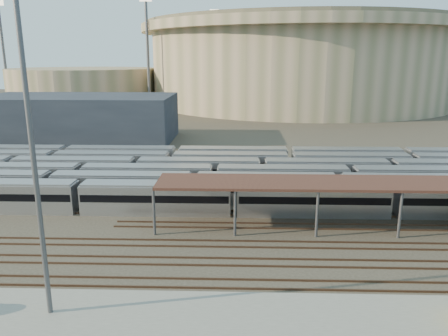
% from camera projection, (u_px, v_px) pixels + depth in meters
% --- Properties ---
extents(ground, '(420.00, 420.00, 0.00)m').
position_uv_depth(ground, '(229.00, 240.00, 45.19)').
color(ground, '#383026').
rests_on(ground, ground).
extents(apron, '(50.00, 9.00, 0.20)m').
position_uv_depth(apron, '(154.00, 325.00, 30.80)').
color(apron, gray).
rests_on(apron, ground).
extents(subway_trains, '(126.19, 23.90, 3.60)m').
position_uv_depth(subway_trains, '(207.00, 176.00, 62.76)').
color(subway_trains, silver).
rests_on(subway_trains, ground).
extents(inspection_shed, '(60.30, 6.00, 5.30)m').
position_uv_depth(inspection_shed, '(433.00, 185.00, 47.13)').
color(inspection_shed, '#4E4F53').
rests_on(inspection_shed, ground).
extents(empty_tracks, '(170.00, 9.62, 0.18)m').
position_uv_depth(empty_tracks, '(228.00, 262.00, 40.32)').
color(empty_tracks, '#4C3323').
rests_on(empty_tracks, ground).
extents(stadium, '(124.00, 124.00, 32.50)m').
position_uv_depth(stadium, '(299.00, 61.00, 175.83)').
color(stadium, tan).
rests_on(stadium, ground).
extents(secondary_arena, '(56.00, 56.00, 14.00)m').
position_uv_depth(secondary_arena, '(84.00, 86.00, 171.19)').
color(secondary_arena, tan).
rests_on(secondary_arena, ground).
extents(service_building, '(42.00, 20.00, 10.00)m').
position_uv_depth(service_building, '(79.00, 118.00, 98.29)').
color(service_building, '#1E232D').
rests_on(service_building, ground).
extents(floodlight_0, '(4.00, 1.00, 38.40)m').
position_uv_depth(floodlight_0, '(148.00, 50.00, 147.49)').
color(floodlight_0, '#4E4F53').
rests_on(floodlight_0, ground).
extents(floodlight_1, '(4.00, 1.00, 38.40)m').
position_uv_depth(floodlight_1, '(3.00, 50.00, 158.90)').
color(floodlight_1, '#4E4F53').
rests_on(floodlight_1, ground).
extents(floodlight_3, '(4.00, 1.00, 38.40)m').
position_uv_depth(floodlight_3, '(215.00, 51.00, 195.26)').
color(floodlight_3, '#4E4F53').
rests_on(floodlight_3, ground).
extents(yard_light_pole, '(0.81, 0.36, 22.51)m').
position_uv_depth(yard_light_pole, '(34.00, 163.00, 29.40)').
color(yard_light_pole, '#4E4F53').
rests_on(yard_light_pole, apron).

